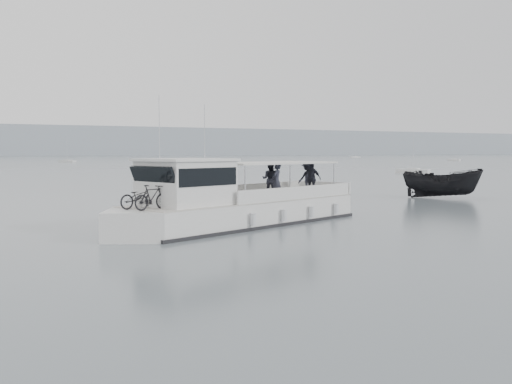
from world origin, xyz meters
name	(u,v)px	position (x,y,z in m)	size (l,w,h in m)	color
ground	(130,224)	(0.00, 0.00, 0.00)	(1400.00, 1400.00, 0.00)	slate
tour_boat	(228,205)	(3.94, -3.32, 1.04)	(14.78, 8.32, 6.35)	silver
dark_motorboat	(442,183)	(25.82, 5.04, 1.16)	(2.26, 6.00, 2.32)	black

